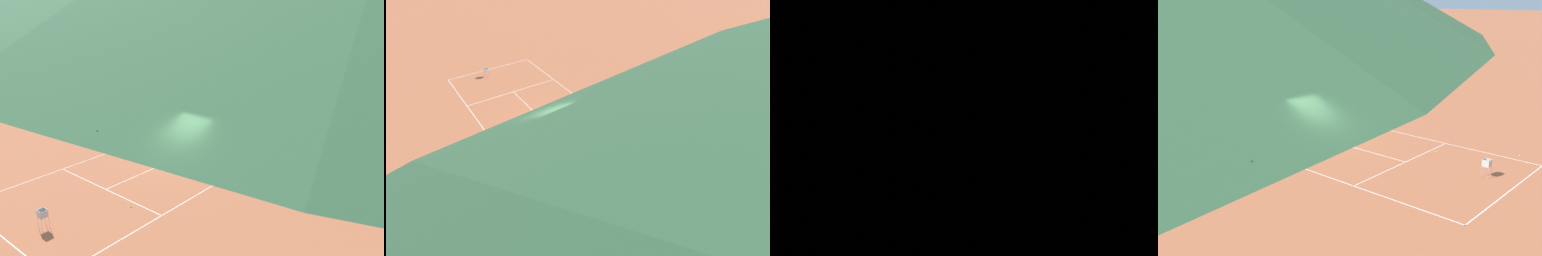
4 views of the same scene
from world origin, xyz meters
The scene contains 16 objects.
ground_plane centered at (0.00, 0.00, 0.00)m, with size 600.00×600.00×0.00m, color #B7603D.
court_line_markings centered at (0.00, 0.00, 0.00)m, with size 8.25×23.85×0.01m.
tennis_net centered at (0.00, 0.00, 0.50)m, with size 9.18×0.08×1.06m.
windscreen_fence_far centered at (0.00, 15.50, 1.31)m, with size 17.28×0.08×2.90m.
player_near_service centered at (0.27, 7.28, 0.71)m, with size 0.44×1.00×1.21m.
player_far_baseline centered at (3.17, 6.04, 0.72)m, with size 0.87×0.83×1.24m.
tennis_ball_by_net_right centered at (0.07, 3.96, 0.03)m, with size 0.07×0.07×0.07m, color #CCE033.
tennis_ball_alley_left centered at (-3.84, 3.59, 0.03)m, with size 0.07×0.07×0.07m, color #CCE033.
tennis_ball_far_corner centered at (-4.80, 7.12, 0.03)m, with size 0.07×0.07×0.07m, color #CCE033.
tennis_ball_alley_right centered at (2.41, -6.78, 0.03)m, with size 0.07×0.07×0.07m, color #CCE033.
tennis_ball_by_net_left centered at (2.64, 9.14, 0.03)m, with size 0.07×0.07×0.07m, color #CCE033.
tennis_ball_near_corner centered at (4.73, -10.50, 0.03)m, with size 0.07×0.07×0.07m, color #CCE033.
tennis_ball_mid_court centered at (-1.20, 0.84, 0.03)m, with size 0.07×0.07×0.07m, color #CCE033.
tennis_ball_service_box centered at (-1.92, 3.08, 0.03)m, with size 0.07×0.07×0.07m, color #CCE033.
ball_hopper centered at (0.83, -10.39, 0.66)m, with size 0.36×0.36×0.89m.
courtside_bench centered at (-6.34, -1.35, 0.45)m, with size 0.36×1.50×0.84m.
Camera 4 is at (-18.24, -18.60, 8.15)m, focal length 42.00 mm.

